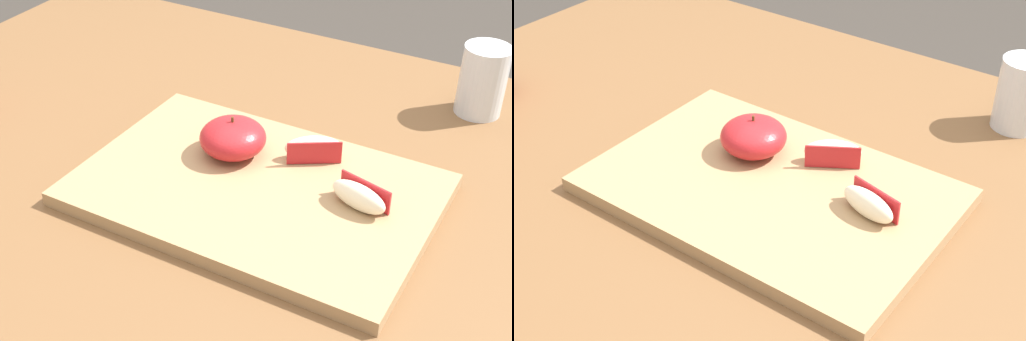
# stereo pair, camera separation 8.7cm
# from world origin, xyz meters

# --- Properties ---
(dining_table) EXTENTS (1.31, 0.99, 0.74)m
(dining_table) POSITION_xyz_m (0.00, 0.00, 0.65)
(dining_table) COLOR brown
(dining_table) RESTS_ON ground_plane
(cutting_board) EXTENTS (0.44, 0.29, 0.02)m
(cutting_board) POSITION_xyz_m (0.03, 0.02, 0.75)
(cutting_board) COLOR #A37F56
(cutting_board) RESTS_ON dining_table
(apple_half_skin_up) EXTENTS (0.09, 0.09, 0.05)m
(apple_half_skin_up) POSITION_xyz_m (-0.03, 0.06, 0.79)
(apple_half_skin_up) COLOR #B21E23
(apple_half_skin_up) RESTS_ON cutting_board
(apple_wedge_near_knife) EXTENTS (0.08, 0.04, 0.03)m
(apple_wedge_near_knife) POSITION_xyz_m (0.16, 0.03, 0.78)
(apple_wedge_near_knife) COLOR #F4EACC
(apple_wedge_near_knife) RESTS_ON cutting_board
(apple_wedge_back) EXTENTS (0.08, 0.06, 0.03)m
(apple_wedge_back) POSITION_xyz_m (0.06, 0.10, 0.78)
(apple_wedge_back) COLOR #F4EACC
(apple_wedge_back) RESTS_ON cutting_board
(drinking_glass_water) EXTENTS (0.07, 0.07, 0.10)m
(drinking_glass_water) POSITION_xyz_m (0.21, 0.36, 0.80)
(drinking_glass_water) COLOR silver
(drinking_glass_water) RESTS_ON dining_table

